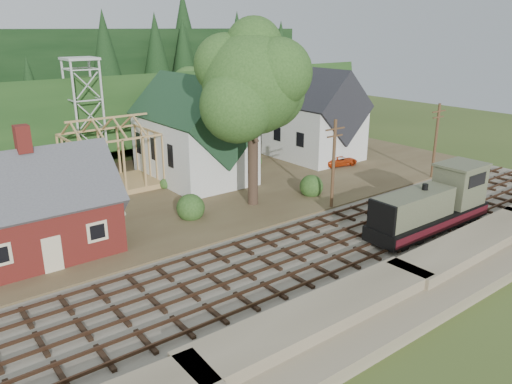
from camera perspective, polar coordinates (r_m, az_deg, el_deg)
ground at (r=36.41m, az=6.76°, el=-6.62°), size 140.00×140.00×0.00m
embankment at (r=31.64m, az=17.74°, el=-11.52°), size 64.00×5.00×1.60m
railroad_bed at (r=36.38m, az=6.76°, el=-6.51°), size 64.00×11.00×0.16m
village_flat at (r=49.86m, az=-7.77°, el=0.49°), size 64.00×26.00×0.30m
hillside at (r=71.07m, az=-17.59°, el=5.06°), size 70.00×28.96×12.74m
ridge at (r=86.01m, az=-21.41°, el=6.85°), size 80.00×20.00×12.00m
depot at (r=37.15m, az=-24.05°, el=-2.29°), size 10.80×7.41×9.00m
church at (r=50.97m, az=-7.01°, el=6.77°), size 8.40×15.17×13.00m
farmhouse at (r=60.13m, az=6.66°, el=8.24°), size 8.40×10.80×10.60m
timber_frame at (r=50.04m, az=-16.20°, el=3.70°), size 8.20×6.20×6.99m
lattice_tower at (r=54.47m, az=-19.27°, el=11.81°), size 3.20×3.20×12.12m
big_tree at (r=42.38m, az=-0.26°, el=11.47°), size 10.90×8.40×14.70m
telegraph_pole_near at (r=43.13m, az=8.85°, el=3.29°), size 2.20×0.28×8.00m
telegraph_pole_far at (r=54.74m, az=19.85°, el=5.62°), size 2.20×0.28×8.00m
locomotive at (r=41.06m, az=19.67°, el=-1.47°), size 12.00×3.00×4.80m
car_blue at (r=40.00m, az=-19.87°, el=-3.89°), size 1.83×3.66×1.20m
car_red at (r=57.52m, az=9.51°, el=3.59°), size 4.56×2.74×1.19m
patio_set at (r=37.23m, az=-16.52°, el=-2.34°), size 2.45×2.45×2.73m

